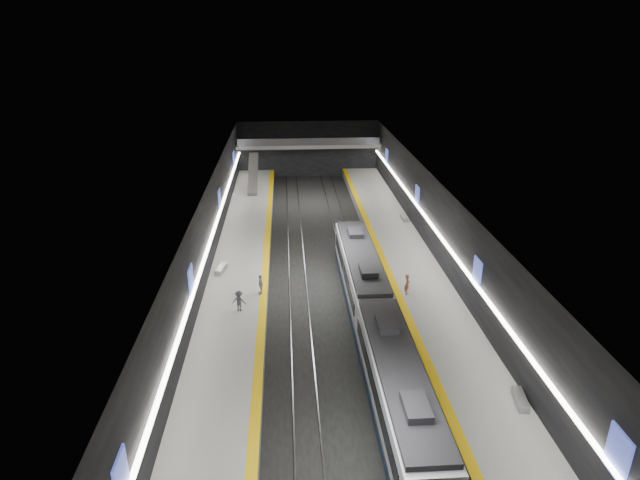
{
  "coord_description": "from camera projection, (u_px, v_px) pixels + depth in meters",
  "views": [
    {
      "loc": [
        -3.32,
        -41.03,
        20.78
      ],
      "look_at": [
        -0.3,
        4.6,
        2.2
      ],
      "focal_mm": 30.0,
      "sensor_mm": 36.0,
      "label": 1
    }
  ],
  "objects": [
    {
      "name": "ad_posters",
      "position": [
        326.0,
        231.0,
        45.19
      ],
      "size": [
        19.94,
        53.5,
        2.2
      ],
      "color": "#4556CF",
      "rests_on": "wall_left"
    },
    {
      "name": "tactile_strip_left",
      "position": [
        265.0,
        275.0,
        45.25
      ],
      "size": [
        0.6,
        70.0,
        0.02
      ],
      "primitive_type": "cube",
      "color": "yellow",
      "rests_on": "platform_left"
    },
    {
      "name": "mezzanine_bridge",
      "position": [
        309.0,
        145.0,
        74.5
      ],
      "size": [
        20.0,
        3.0,
        1.5
      ],
      "color": "gray",
      "rests_on": "wall_left"
    },
    {
      "name": "wall_right",
      "position": [
        445.0,
        238.0,
        45.06
      ],
      "size": [
        0.04,
        70.0,
        8.0
      ],
      "primitive_type": "cube",
      "color": "black",
      "rests_on": "ground"
    },
    {
      "name": "cove_light_left",
      "position": [
        209.0,
        246.0,
        43.93
      ],
      "size": [
        0.25,
        68.6,
        0.12
      ],
      "primitive_type": "cube",
      "color": "white",
      "rests_on": "wall_left"
    },
    {
      "name": "platform_left",
      "position": [
        239.0,
        281.0,
        45.31
      ],
      "size": [
        5.0,
        70.0,
        1.0
      ],
      "primitive_type": "cube",
      "color": "slate",
      "rests_on": "ground"
    },
    {
      "name": "tactile_strip_right",
      "position": [
        388.0,
        271.0,
        45.9
      ],
      "size": [
        0.6,
        70.0,
        0.02
      ],
      "primitive_type": "cube",
      "color": "yellow",
      "rests_on": "platform_right"
    },
    {
      "name": "wall_left",
      "position": [
        206.0,
        244.0,
        43.84
      ],
      "size": [
        0.04,
        70.0,
        8.0
      ],
      "primitive_type": "cube",
      "color": "black",
      "rests_on": "ground"
    },
    {
      "name": "passenger_right_a",
      "position": [
        407.0,
        284.0,
        41.73
      ],
      "size": [
        0.55,
        0.7,
        1.71
      ],
      "primitive_type": "imported",
      "rotation": [
        0.0,
        0.0,
        1.32
      ],
      "color": "#BD6346",
      "rests_on": "platform_right"
    },
    {
      "name": "passenger_left_a",
      "position": [
        261.0,
        284.0,
        41.79
      ],
      "size": [
        0.41,
        0.98,
        1.67
      ],
      "primitive_type": "imported",
      "rotation": [
        0.0,
        0.0,
        -1.57
      ],
      "color": "beige",
      "rests_on": "platform_left"
    },
    {
      "name": "bench_left_far",
      "position": [
        221.0,
        269.0,
        45.78
      ],
      "size": [
        0.92,
        1.93,
        0.46
      ],
      "primitive_type": "cube",
      "rotation": [
        0.0,
        0.0,
        -0.23
      ],
      "color": "#99999E",
      "rests_on": "platform_left"
    },
    {
      "name": "ground",
      "position": [
        327.0,
        284.0,
        45.96
      ],
      "size": [
        70.0,
        70.0,
        0.0
      ],
      "primitive_type": "plane",
      "color": "black",
      "rests_on": "ground"
    },
    {
      "name": "platform_right",
      "position": [
        413.0,
        276.0,
        46.23
      ],
      "size": [
        5.0,
        70.0,
        1.0
      ],
      "primitive_type": "cube",
      "color": "slate",
      "rests_on": "ground"
    },
    {
      "name": "bench_right_near",
      "position": [
        520.0,
        400.0,
        29.9
      ],
      "size": [
        0.79,
        1.98,
        0.47
      ],
      "primitive_type": "cube",
      "rotation": [
        0.0,
        0.0,
        -0.14
      ],
      "color": "#99999E",
      "rests_on": "platform_right"
    },
    {
      "name": "train",
      "position": [
        376.0,
        320.0,
        36.08
      ],
      "size": [
        2.69,
        30.04,
        3.6
      ],
      "color": "#0E1E35",
      "rests_on": "ground"
    },
    {
      "name": "bench_right_far",
      "position": [
        404.0,
        218.0,
        57.9
      ],
      "size": [
        0.5,
        1.77,
        0.43
      ],
      "primitive_type": "cube",
      "rotation": [
        0.0,
        0.0,
        0.0
      ],
      "color": "#99999E",
      "rests_on": "platform_right"
    },
    {
      "name": "tile_surface_right",
      "position": [
        414.0,
        271.0,
        46.03
      ],
      "size": [
        5.0,
        70.0,
        0.02
      ],
      "primitive_type": "cube",
      "color": "#A6A6A1",
      "rests_on": "platform_right"
    },
    {
      "name": "tile_surface_left",
      "position": [
        239.0,
        276.0,
        45.12
      ],
      "size": [
        5.0,
        70.0,
        0.02
      ],
      "primitive_type": "cube",
      "color": "#A6A6A1",
      "rests_on": "platform_left"
    },
    {
      "name": "cove_light_right",
      "position": [
        443.0,
        240.0,
        45.12
      ],
      "size": [
        0.25,
        68.6,
        0.12
      ],
      "primitive_type": "cube",
      "color": "white",
      "rests_on": "wall_right"
    },
    {
      "name": "rails",
      "position": [
        327.0,
        283.0,
        45.93
      ],
      "size": [
        6.52,
        70.0,
        0.12
      ],
      "color": "gray",
      "rests_on": "ground"
    },
    {
      "name": "escalator",
      "position": [
        253.0,
        174.0,
        68.44
      ],
      "size": [
        1.2,
        7.5,
        3.92
      ],
      "primitive_type": "cube",
      "rotation": [
        0.44,
        0.0,
        0.0
      ],
      "color": "#99999E",
      "rests_on": "platform_left"
    },
    {
      "name": "wall_back",
      "position": [
        308.0,
        149.0,
        76.8
      ],
      "size": [
        20.0,
        0.04,
        8.0
      ],
      "primitive_type": "cube",
      "color": "black",
      "rests_on": "ground"
    },
    {
      "name": "ceiling",
      "position": [
        328.0,
        195.0,
        42.94
      ],
      "size": [
        20.0,
        70.0,
        0.04
      ],
      "primitive_type": "cube",
      "rotation": [
        3.14,
        0.0,
        0.0
      ],
      "color": "beige",
      "rests_on": "wall_left"
    },
    {
      "name": "passenger_left_b",
      "position": [
        239.0,
        301.0,
        39.31
      ],
      "size": [
        1.16,
        0.84,
        1.61
      ],
      "primitive_type": "imported",
      "rotation": [
        0.0,
        0.0,
        2.89
      ],
      "color": "#3F3E45",
      "rests_on": "platform_left"
    }
  ]
}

